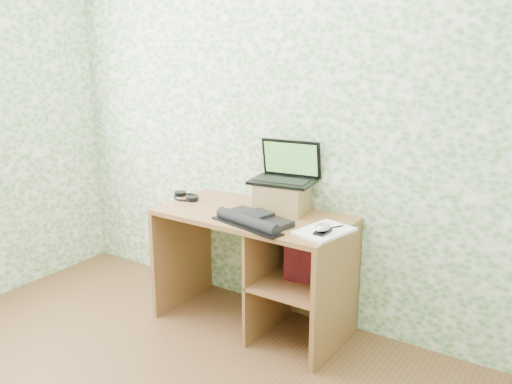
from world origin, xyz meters
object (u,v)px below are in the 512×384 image
Objects in this scene: riser at (282,197)px; laptop at (286,172)px; desk at (266,255)px; keyboard at (253,220)px; notepad at (324,231)px.

riser is 0.72× the size of laptop.
laptop reaches higher than desk.
desk is at bearing -114.92° from laptop.
riser reaches higher than keyboard.
laptop is at bearing 100.14° from keyboard.
laptop is at bearing 74.36° from desk.
riser is 0.16m from laptop.
laptop is at bearing 90.00° from riser.
keyboard is (-0.01, -0.34, -0.22)m from laptop.
desk is 0.35m from keyboard.
laptop reaches higher than notepad.
riser is at bearing 69.22° from desk.
riser is at bearing -99.28° from laptop.
riser is 0.59× the size of keyboard.
riser is at bearing 99.86° from keyboard.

